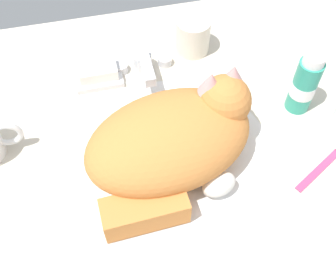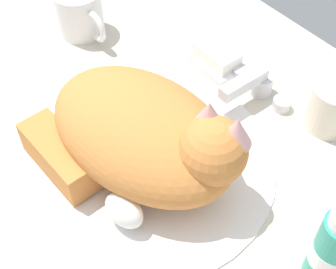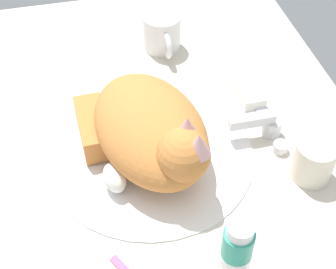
% 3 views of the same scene
% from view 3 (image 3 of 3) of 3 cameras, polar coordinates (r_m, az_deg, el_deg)
% --- Properties ---
extents(ground_plane, '(1.10, 0.83, 0.03)m').
position_cam_3_polar(ground_plane, '(0.92, -1.94, -2.87)').
color(ground_plane, beige).
extents(sink_basin, '(0.37, 0.37, 0.01)m').
position_cam_3_polar(sink_basin, '(0.91, -1.97, -2.11)').
color(sink_basin, white).
rests_on(sink_basin, ground_plane).
extents(faucet, '(0.12, 0.10, 0.05)m').
position_cam_3_polar(faucet, '(0.94, 11.06, 1.00)').
color(faucet, silver).
rests_on(faucet, ground_plane).
extents(cat, '(0.30, 0.24, 0.15)m').
position_cam_3_polar(cat, '(0.85, -2.00, 0.28)').
color(cat, '#D17F3D').
rests_on(cat, sink_basin).
extents(coffee_mug, '(0.12, 0.08, 0.08)m').
position_cam_3_polar(coffee_mug, '(1.12, -0.68, 11.57)').
color(coffee_mug, white).
rests_on(coffee_mug, ground_plane).
extents(rinse_cup, '(0.07, 0.07, 0.07)m').
position_cam_3_polar(rinse_cup, '(0.88, 16.31, -2.92)').
color(rinse_cup, silver).
rests_on(rinse_cup, ground_plane).
extents(soap_dish, '(0.09, 0.06, 0.01)m').
position_cam_3_polar(soap_dish, '(1.01, 9.17, 3.85)').
color(soap_dish, white).
rests_on(soap_dish, ground_plane).
extents(soap_bar, '(0.07, 0.04, 0.02)m').
position_cam_3_polar(soap_bar, '(1.00, 9.29, 4.60)').
color(soap_bar, white).
rests_on(soap_bar, soap_dish).
extents(toothpaste_bottle, '(0.04, 0.04, 0.13)m').
position_cam_3_polar(toothpaste_bottle, '(0.72, 7.74, -13.37)').
color(toothpaste_bottle, teal).
rests_on(toothpaste_bottle, ground_plane).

